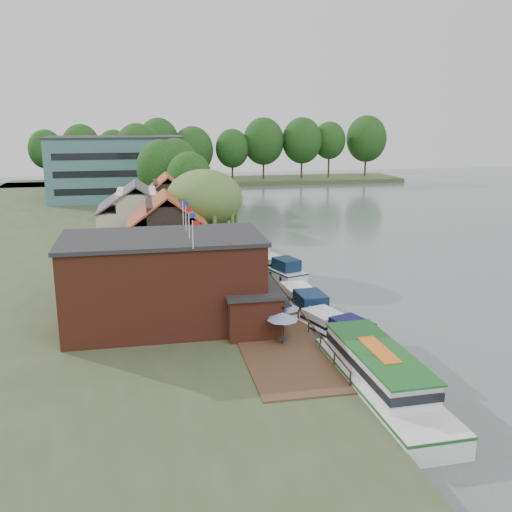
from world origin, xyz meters
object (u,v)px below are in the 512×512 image
umbrella_2 (265,295)px  umbrella_3 (256,285)px  hotel_block (116,168)px  umbrella_0 (282,328)px  willow (205,216)px  cottage_a (167,234)px  cruiser_2 (278,265)px  pub (189,280)px  cruiser_1 (303,300)px  tour_boat (382,377)px  swan (336,365)px  umbrella_1 (284,316)px  cruiser_0 (336,328)px  cottage_b (137,219)px  cottage_c (168,206)px  umbrella_4 (249,274)px  cruiser_3 (256,244)px

umbrella_2 → umbrella_3: 2.91m
hotel_block → umbrella_2: (14.62, -68.86, -4.86)m
hotel_block → umbrella_0: hotel_block is taller
willow → cottage_a: bearing=-132.0°
hotel_block → cruiser_2: size_ratio=2.69×
pub → cruiser_1: size_ratio=1.98×
tour_boat → cruiser_2: bearing=88.2°
cruiser_1 → umbrella_2: bearing=-166.6°
umbrella_2 → cruiser_1: umbrella_2 is taller
hotel_block → tour_boat: (18.72, -84.18, -5.58)m
pub → swan: bearing=-40.9°
pub → umbrella_1: size_ratio=8.27×
pub → cruiser_0: bearing=-19.0°
cottage_b → umbrella_2: (10.62, -22.86, -2.96)m
umbrella_3 → swan: (3.08, -13.28, -2.07)m
umbrella_3 → cruiser_2: size_ratio=0.26×
pub → cottage_c: 34.01m
pub → umbrella_0: size_ratio=8.42×
cruiser_2 → tour_boat: size_ratio=0.66×
umbrella_4 → cruiser_2: size_ratio=0.25×
cottage_a → cruiser_0: bearing=-57.4°
cottage_b → cottage_c: bearing=66.0°
cottage_c → cruiser_2: size_ratio=0.90×
cottage_b → cottage_c: size_ratio=1.13×
umbrella_0 → umbrella_1: bearing=73.7°
cruiser_2 → cruiser_3: 11.17m
umbrella_2 → swan: bearing=-74.5°
hotel_block → swan: bearing=-77.5°
umbrella_2 → cruiser_0: umbrella_2 is taller
cruiser_0 → cruiser_2: size_ratio=1.05×
cruiser_2 → tour_boat: tour_boat is taller
umbrella_1 → cruiser_0: (4.12, -0.38, -1.09)m
umbrella_3 → umbrella_4: bearing=90.3°
cottage_c → umbrella_2: cottage_c is taller
umbrella_3 → cruiser_3: (4.31, 21.84, -1.19)m
cottage_b → umbrella_4: size_ratio=4.04×
pub → cottage_a: 15.05m
cruiser_2 → cottage_a: bearing=164.5°
cottage_c → tour_boat: bearing=-77.2°
cottage_a → willow: (4.50, 5.00, 0.96)m
cottage_c → umbrella_0: size_ratio=3.58×
umbrella_1 → umbrella_2: same height
umbrella_4 → umbrella_2: bearing=-88.1°
cottage_b → cruiser_2: size_ratio=1.02×
hotel_block → cruiser_2: bearing=-71.1°
cottage_c → umbrella_4: size_ratio=3.58×
cottage_b → cottage_c: (4.00, 9.00, 0.00)m
umbrella_4 → tour_boat: bearing=-78.8°
umbrella_0 → cruiser_0: umbrella_0 is taller
cruiser_3 → willow: bearing=-133.9°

